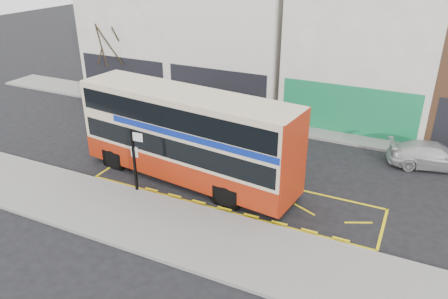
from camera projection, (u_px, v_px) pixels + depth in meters
The scene contains 15 objects.
ground at pixel (217, 208), 19.84m from camera, with size 120.00×120.00×0.00m, color black.
pavement at pixel (193, 234), 17.93m from camera, with size 40.00×4.00×0.15m, color gray.
kerb at pixel (214, 211), 19.51m from camera, with size 40.00×0.15×0.15m, color gray.
far_pavement at pixel (291, 125), 28.79m from camera, with size 50.00×3.00×0.15m, color gray.
road_markings at pixel (232, 192), 21.15m from camera, with size 14.00×3.40×0.01m, color yellow, non-canonical shape.
terrace_far_left at pixel (150, 27), 35.29m from camera, with size 8.00×8.01×10.80m.
terrace_left at pixel (240, 28), 31.96m from camera, with size 8.00×8.01×11.80m.
terrace_green_shop at pixel (366, 42), 28.55m from camera, with size 9.00×8.01×11.30m.
double_decker_bus at pixel (187, 135), 21.31m from camera, with size 11.74×4.01×4.60m.
bus_stop_post at pixel (135, 155), 20.25m from camera, with size 0.78×0.14×3.13m.
car_silver at pixel (141, 104), 30.51m from camera, with size 1.79×4.44×1.51m, color #B7B6BB.
car_grey at pixel (241, 115), 28.54m from camera, with size 1.54×4.42×1.46m, color #46494F.
car_white at pixel (433, 156), 23.26m from camera, with size 1.88×4.62×1.34m, color beige.
street_tree_left at pixel (111, 34), 32.55m from camera, with size 3.28×3.28×7.08m.
street_tree_right at pixel (423, 76), 25.23m from camera, with size 2.69×2.69×5.81m.
Camera 1 is at (7.52, -15.04, 10.87)m, focal length 35.00 mm.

